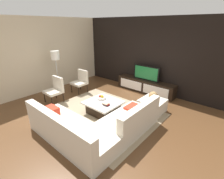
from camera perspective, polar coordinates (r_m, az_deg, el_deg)
ground_plane at (r=4.97m, az=-2.94°, el=-8.90°), size 14.00×14.00×0.00m
feature_wall_back at (r=6.59m, az=13.53°, el=11.31°), size 6.40×0.12×2.80m
side_wall_left at (r=7.08m, az=-21.51°, el=11.12°), size 0.12×5.20×2.80m
area_rug at (r=5.02m, az=-3.78°, el=-8.46°), size 3.22×2.66×0.01m
media_console at (r=6.62m, az=11.43°, el=1.20°), size 2.36×0.44×0.50m
television at (r=6.46m, az=11.78°, el=5.63°), size 1.08×0.06×0.57m
sectional_couch at (r=4.01m, az=-5.98°, el=-12.64°), size 2.36×2.43×0.79m
coffee_table at (r=4.99m, az=-3.03°, el=-6.08°), size 0.97×0.93×0.38m
accent_chair_near at (r=5.95m, az=-19.05°, el=0.48°), size 0.56×0.51×0.87m
floor_lamp at (r=6.46m, az=-19.08°, el=10.26°), size 0.31×0.31×1.63m
ottoman at (r=5.21m, az=13.76°, el=-5.51°), size 0.70×0.70×0.40m
fruit_bowl at (r=5.07m, az=-3.76°, el=-2.79°), size 0.28×0.28×0.13m
accent_chair_far at (r=6.56m, az=-10.77°, el=3.27°), size 0.53×0.51×0.87m
decorative_ball at (r=5.06m, az=14.09°, el=-2.15°), size 0.27×0.27×0.27m
book_stack at (r=4.69m, az=-2.10°, el=-5.05°), size 0.21×0.15×0.07m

